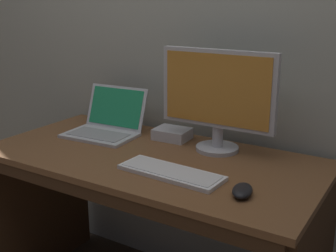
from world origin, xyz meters
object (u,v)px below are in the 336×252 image
Objects in this scene: external_monitor at (217,96)px; computer_mouse at (242,191)px; external_drive_box at (172,134)px; wired_keyboard at (171,172)px; laptop_silver at (105,126)px.

computer_mouse is at bearing -52.79° from external_monitor.
wired_keyboard is at bearing -59.61° from external_drive_box.
laptop_silver reaches higher than computer_mouse.
external_drive_box is (-0.22, 0.37, 0.02)m from wired_keyboard.
external_monitor is 1.23× the size of wired_keyboard.
laptop_silver reaches higher than wired_keyboard.
external_monitor is 0.40m from wired_keyboard.
wired_keyboard is at bearing -95.38° from external_monitor.
external_drive_box is at bearing 19.26° from laptop_silver.
external_drive_box is at bearing 169.49° from external_monitor.
laptop_silver is 0.60m from external_monitor.
laptop_silver is 0.33m from external_drive_box.
wired_keyboard is at bearing -26.05° from laptop_silver.
laptop_silver is 0.68× the size of external_monitor.
external_monitor reaches higher than external_drive_box.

